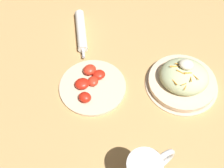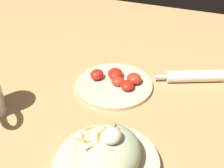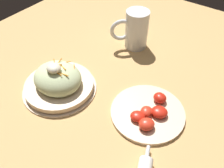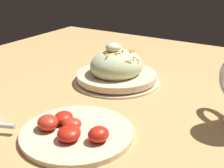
{
  "view_description": "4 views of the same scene",
  "coord_description": "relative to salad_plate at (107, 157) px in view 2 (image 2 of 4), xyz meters",
  "views": [
    {
      "loc": [
        0.1,
        -0.48,
        0.83
      ],
      "look_at": [
        -0.03,
        0.04,
        0.05
      ],
      "focal_mm": 48.85,
      "sensor_mm": 36.0,
      "label": 1
    },
    {
      "loc": [
        0.61,
        0.28,
        0.55
      ],
      "look_at": [
        -0.01,
        0.07,
        0.07
      ],
      "focal_mm": 51.71,
      "sensor_mm": 36.0,
      "label": 2
    },
    {
      "loc": [
        -0.26,
        0.46,
        0.55
      ],
      "look_at": [
        0.03,
        0.05,
        0.06
      ],
      "focal_mm": 37.63,
      "sensor_mm": 36.0,
      "label": 3
    },
    {
      "loc": [
        -0.5,
        -0.29,
        0.32
      ],
      "look_at": [
        0.01,
        0.03,
        0.08
      ],
      "focal_mm": 49.56,
      "sensor_mm": 36.0,
      "label": 4
    }
  ],
  "objects": [
    {
      "name": "napkin_roll",
      "position": [
        -0.39,
        0.14,
        -0.02
      ],
      "size": [
        0.1,
        0.22,
        0.03
      ],
      "color": "white",
      "rests_on": "ground_plane"
    },
    {
      "name": "ground_plane",
      "position": [
        -0.19,
        -0.13,
        -0.03
      ],
      "size": [
        1.43,
        1.43,
        0.0
      ],
      "primitive_type": "plane",
      "color": "tan"
    },
    {
      "name": "tomato_plate",
      "position": [
        -0.29,
        -0.08,
        -0.02
      ],
      "size": [
        0.22,
        0.22,
        0.04
      ],
      "color": "beige",
      "rests_on": "ground_plane"
    },
    {
      "name": "salad_plate",
      "position": [
        0.0,
        0.0,
        0.0
      ],
      "size": [
        0.24,
        0.24,
        0.11
      ],
      "color": "beige",
      "rests_on": "ground_plane"
    }
  ]
}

